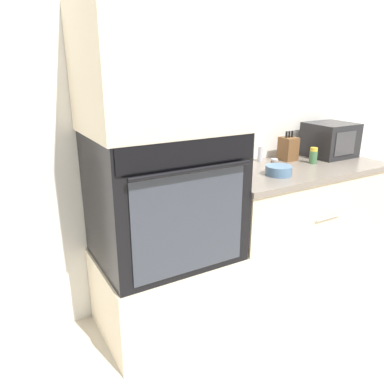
{
  "coord_description": "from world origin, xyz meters",
  "views": [
    {
      "loc": [
        -1.26,
        -1.5,
        1.55
      ],
      "look_at": [
        -0.27,
        0.21,
        0.88
      ],
      "focal_mm": 35.0,
      "sensor_mm": 36.0,
      "label": 1
    }
  ],
  "objects": [
    {
      "name": "condiment_jar_near",
      "position": [
        0.77,
        0.3,
        0.95
      ],
      "size": [
        0.06,
        0.06,
        0.11
      ],
      "color": "#427047",
      "rests_on": "counter_unit"
    },
    {
      "name": "wall_back",
      "position": [
        0.0,
        0.63,
        1.25
      ],
      "size": [
        8.0,
        0.05,
        2.5
      ],
      "color": "silver",
      "rests_on": "ground_plane"
    },
    {
      "name": "bowl",
      "position": [
        0.35,
        0.19,
        0.93
      ],
      "size": [
        0.17,
        0.17,
        0.06
      ],
      "color": "#517599",
      "rests_on": "counter_unit"
    },
    {
      "name": "ground_plane",
      "position": [
        0.0,
        0.0,
        0.0
      ],
      "size": [
        12.0,
        12.0,
        0.0
      ],
      "primitive_type": "plane",
      "color": "beige"
    },
    {
      "name": "oven_cabinet_base",
      "position": [
        -0.4,
        0.3,
        0.24
      ],
      "size": [
        0.8,
        0.6,
        0.49
      ],
      "color": "beige",
      "rests_on": "ground_plane"
    },
    {
      "name": "condiment_jar_mid",
      "position": [
        0.45,
        0.34,
        0.93
      ],
      "size": [
        0.05,
        0.05,
        0.06
      ],
      "color": "brown",
      "rests_on": "counter_unit"
    },
    {
      "name": "knife_block",
      "position": [
        0.68,
        0.46,
        0.98
      ],
      "size": [
        0.11,
        0.12,
        0.21
      ],
      "color": "brown",
      "rests_on": "counter_unit"
    },
    {
      "name": "oven_cabinet_upper",
      "position": [
        -0.4,
        0.3,
        1.54
      ],
      "size": [
        0.8,
        0.6,
        0.64
      ],
      "color": "beige",
      "rests_on": "wall_oven"
    },
    {
      "name": "condiment_jar_far",
      "position": [
        0.48,
        0.53,
        0.95
      ],
      "size": [
        0.04,
        0.04,
        0.11
      ],
      "color": "silver",
      "rests_on": "counter_unit"
    },
    {
      "name": "counter_unit",
      "position": [
        0.62,
        0.3,
        0.45
      ],
      "size": [
        1.26,
        0.63,
        0.9
      ],
      "color": "beige",
      "rests_on": "ground_plane"
    },
    {
      "name": "microwave",
      "position": [
        1.04,
        0.4,
        1.02
      ],
      "size": [
        0.33,
        0.31,
        0.25
      ],
      "color": "#232326",
      "rests_on": "counter_unit"
    },
    {
      "name": "wall_oven",
      "position": [
        -0.4,
        0.3,
        0.85
      ],
      "size": [
        0.77,
        0.64,
        0.74
      ],
      "color": "black",
      "rests_on": "oven_cabinet_base"
    }
  ]
}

